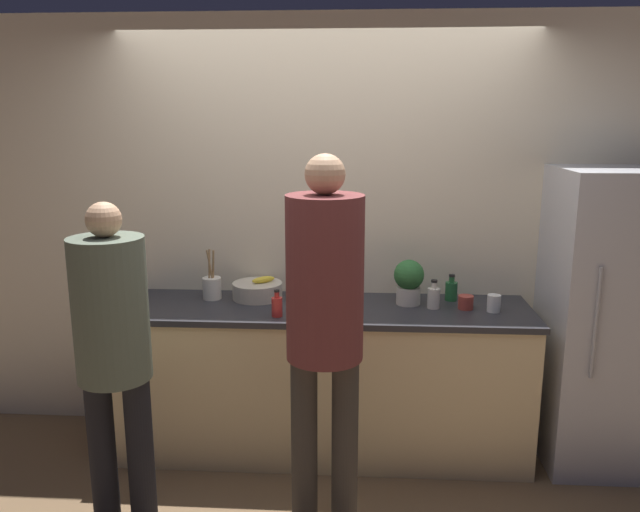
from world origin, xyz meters
TOP-DOWN VIEW (x-y plane):
  - ground_plane at (0.00, 0.00)m, footprint 14.00×14.00m
  - wall_back at (0.00, 0.70)m, footprint 5.20×0.06m
  - counter at (0.00, 0.37)m, footprint 2.44×0.68m
  - refrigerator at (1.66, 0.36)m, footprint 0.71×0.66m
  - person_left at (-0.94, -0.43)m, footprint 0.35×0.35m
  - person_center at (0.05, -0.37)m, footprint 0.36×0.36m
  - fruit_bowl at (-0.40, 0.50)m, footprint 0.30×0.30m
  - utensil_crock at (-0.68, 0.48)m, footprint 0.11×0.11m
  - bottle_red at (-0.24, 0.16)m, footprint 0.06×0.06m
  - bottle_clear at (0.65, 0.37)m, footprint 0.07×0.07m
  - bottle_green at (0.77, 0.53)m, footprint 0.07×0.07m
  - cup_red at (0.83, 0.36)m, footprint 0.09×0.09m
  - cup_white at (0.98, 0.32)m, footprint 0.08×0.08m
  - potted_plant at (0.51, 0.44)m, footprint 0.18×0.18m

SIDE VIEW (x-z plane):
  - ground_plane at x=0.00m, z-range 0.00..0.00m
  - counter at x=0.00m, z-range 0.00..0.91m
  - refrigerator at x=1.66m, z-range 0.00..1.72m
  - cup_red at x=0.83m, z-range 0.91..0.99m
  - cup_white at x=0.98m, z-range 0.91..1.01m
  - fruit_bowl at x=-0.40m, z-range 0.89..1.03m
  - person_left at x=-0.94m, z-range 0.15..1.78m
  - bottle_red at x=-0.24m, z-range 0.89..1.05m
  - bottle_green at x=0.77m, z-range 0.89..1.05m
  - bottle_clear at x=0.65m, z-range 0.89..1.06m
  - utensil_crock at x=-0.68m, z-range 0.83..1.14m
  - potted_plant at x=0.51m, z-range 0.92..1.19m
  - person_center at x=0.05m, z-range 0.19..2.03m
  - wall_back at x=0.00m, z-range 0.00..2.60m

